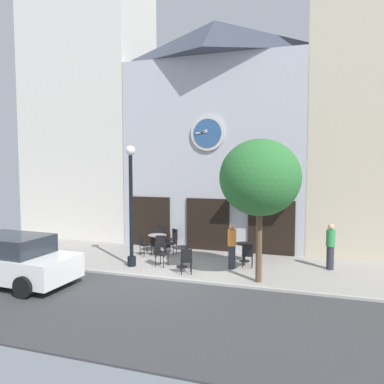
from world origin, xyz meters
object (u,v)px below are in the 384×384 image
object	(u,v)px
cafe_chair_outer	(186,259)
cafe_table_center_right	(157,239)
cafe_table_leftmost	(182,254)
cafe_chair_near_tree	(144,243)
street_lamp	(131,205)
cafe_chair_left_end	(173,237)
cafe_table_near_curb	(245,249)
pedestrian_green	(330,246)
cafe_chair_right_end	(173,242)
street_tree	(260,178)
pedestrian_orange	(232,245)
parked_car_white	(11,260)
cafe_chair_curbside	(161,244)
cafe_chair_corner	(159,236)
cafe_chair_near_lamp	(160,252)
cafe_chair_facing_wall	(247,253)

from	to	relation	value
cafe_chair_outer	cafe_table_center_right	bearing A→B (deg)	129.89
cafe_table_leftmost	cafe_chair_near_tree	size ratio (longest dim) A/B	0.85
street_lamp	cafe_chair_left_end	xyz separation A→B (m)	(0.49, 3.07, -1.75)
cafe_table_near_curb	cafe_chair_near_tree	distance (m)	4.18
cafe_table_center_right	pedestrian_green	bearing A→B (deg)	-4.32
cafe_chair_right_end	pedestrian_green	xyz separation A→B (m)	(6.25, -0.41, 0.33)
cafe_table_leftmost	pedestrian_green	distance (m)	5.41
street_tree	pedestrian_green	distance (m)	4.06
pedestrian_orange	parked_car_white	world-z (taller)	pedestrian_orange
parked_car_white	pedestrian_orange	bearing A→B (deg)	30.61
cafe_chair_right_end	pedestrian_green	bearing A→B (deg)	-3.73
cafe_table_leftmost	pedestrian_orange	size ratio (longest dim) A/B	0.46
cafe_table_near_curb	cafe_chair_curbside	world-z (taller)	cafe_chair_curbside
cafe_table_near_curb	pedestrian_orange	xyz separation A→B (m)	(-0.28, -1.11, 0.35)
cafe_chair_left_end	parked_car_white	xyz separation A→B (m)	(-3.25, -6.06, 0.23)
cafe_chair_left_end	cafe_chair_corner	xyz separation A→B (m)	(-0.69, 0.03, 0.00)
cafe_table_center_right	cafe_chair_curbside	xyz separation A→B (m)	(0.45, -0.70, -0.04)
street_lamp	cafe_chair_corner	bearing A→B (deg)	93.63
street_tree	cafe_chair_near_lamp	bearing A→B (deg)	168.51
cafe_chair_curbside	pedestrian_orange	world-z (taller)	pedestrian_orange
cafe_chair_near_tree	cafe_table_leftmost	bearing A→B (deg)	-29.25
cafe_table_leftmost	parked_car_white	distance (m)	5.72
cafe_chair_curbside	cafe_chair_outer	world-z (taller)	same
cafe_table_near_curb	pedestrian_green	world-z (taller)	pedestrian_green
cafe_table_near_curb	cafe_table_leftmost	bearing A→B (deg)	-143.61
cafe_chair_near_tree	cafe_chair_facing_wall	bearing A→B (deg)	-5.80
cafe_table_leftmost	cafe_chair_left_end	world-z (taller)	cafe_chair_left_end
cafe_chair_near_lamp	cafe_chair_right_end	world-z (taller)	same
cafe_chair_left_end	cafe_chair_near_tree	bearing A→B (deg)	-115.83
cafe_chair_near_lamp	pedestrian_orange	size ratio (longest dim) A/B	0.54
cafe_chair_corner	pedestrian_green	bearing A→B (deg)	-10.18
cafe_chair_facing_wall	pedestrian_green	distance (m)	2.99
cafe_table_leftmost	cafe_chair_left_end	distance (m)	3.01
cafe_table_leftmost	parked_car_white	size ratio (longest dim) A/B	0.17
cafe_chair_facing_wall	cafe_chair_right_end	distance (m)	3.53
cafe_chair_near_tree	cafe_table_near_curb	bearing A→B (deg)	4.92
cafe_table_near_curb	cafe_chair_corner	world-z (taller)	cafe_chair_corner
cafe_table_leftmost	pedestrian_orange	xyz separation A→B (m)	(1.80, 0.42, 0.36)
cafe_chair_corner	cafe_chair_near_tree	bearing A→B (deg)	-91.47
cafe_chair_curbside	cafe_chair_corner	distance (m)	1.62
cafe_chair_facing_wall	pedestrian_green	xyz separation A→B (m)	(2.90, 0.68, 0.33)
cafe_chair_near_lamp	cafe_table_near_curb	bearing A→B (deg)	28.51
cafe_table_near_curb	cafe_chair_near_lamp	size ratio (longest dim) A/B	0.80
cafe_chair_facing_wall	cafe_chair_near_tree	world-z (taller)	same
cafe_table_center_right	cafe_chair_outer	distance (m)	3.50
cafe_chair_facing_wall	cafe_table_near_curb	bearing A→B (deg)	106.72
street_lamp	cafe_chair_left_end	bearing A→B (deg)	80.86
street_lamp	cafe_chair_left_end	world-z (taller)	street_lamp
street_tree	cafe_chair_near_tree	world-z (taller)	street_tree
street_tree	pedestrian_orange	distance (m)	3.02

